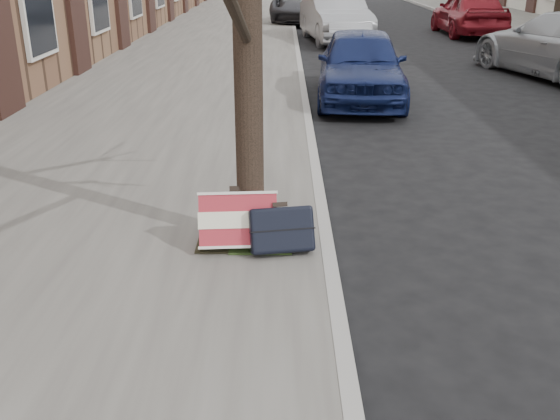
{
  "coord_description": "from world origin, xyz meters",
  "views": [
    {
      "loc": [
        -1.65,
        -4.11,
        2.53
      ],
      "look_at": [
        -1.68,
        0.8,
        0.53
      ],
      "focal_mm": 40.0,
      "sensor_mm": 36.0,
      "label": 1
    }
  ],
  "objects_px": {
    "suitcase_red": "(238,220)",
    "car_near_mid": "(335,17)",
    "suitcase_navy": "(281,229)",
    "car_near_front": "(361,65)"
  },
  "relations": [
    {
      "from": "car_near_front",
      "to": "car_near_mid",
      "type": "relative_size",
      "value": 0.85
    },
    {
      "from": "suitcase_red",
      "to": "suitcase_navy",
      "type": "height_order",
      "value": "suitcase_red"
    },
    {
      "from": "suitcase_navy",
      "to": "car_near_front",
      "type": "xyz_separation_m",
      "value": [
        1.46,
        6.8,
        0.32
      ]
    },
    {
      "from": "suitcase_red",
      "to": "suitcase_navy",
      "type": "xyz_separation_m",
      "value": [
        0.38,
        -0.09,
        -0.04
      ]
    },
    {
      "from": "suitcase_red",
      "to": "car_near_mid",
      "type": "relative_size",
      "value": 0.15
    },
    {
      "from": "car_near_mid",
      "to": "suitcase_navy",
      "type": "bearing_deg",
      "value": -103.29
    },
    {
      "from": "suitcase_red",
      "to": "car_near_mid",
      "type": "bearing_deg",
      "value": 78.41
    },
    {
      "from": "car_near_mid",
      "to": "suitcase_red",
      "type": "bearing_deg",
      "value": -104.73
    },
    {
      "from": "suitcase_red",
      "to": "car_near_mid",
      "type": "xyz_separation_m",
      "value": [
        2.03,
        15.31,
        0.37
      ]
    },
    {
      "from": "suitcase_red",
      "to": "suitcase_navy",
      "type": "distance_m",
      "value": 0.39
    }
  ]
}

